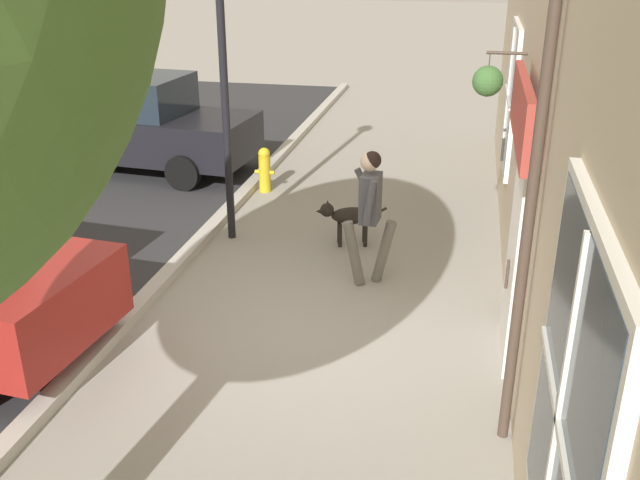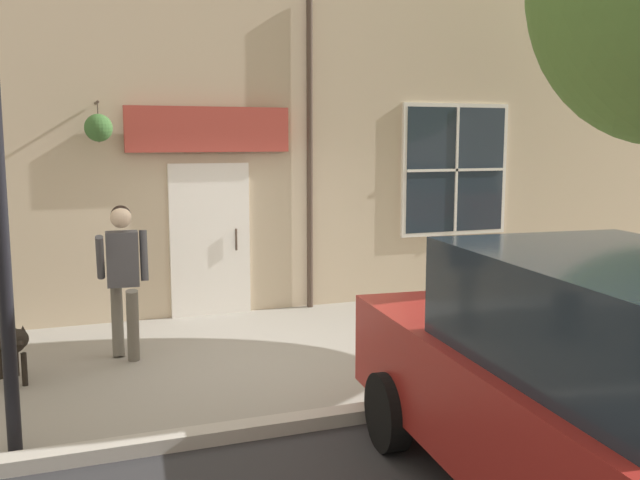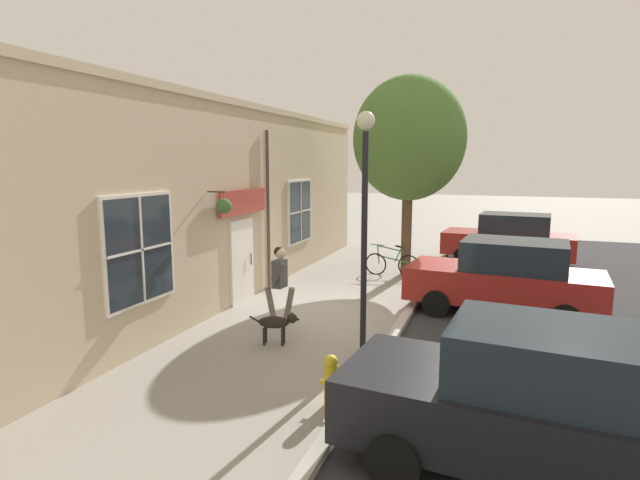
# 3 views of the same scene
# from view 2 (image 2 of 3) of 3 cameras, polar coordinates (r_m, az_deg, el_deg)

# --- Properties ---
(ground_plane) EXTENTS (90.00, 90.00, 0.00)m
(ground_plane) POSITION_cam_2_polar(r_m,az_deg,el_deg) (8.10, -4.36, -9.38)
(ground_plane) COLOR gray
(storefront_facade) EXTENTS (0.95, 18.00, 5.01)m
(storefront_facade) POSITION_cam_2_polar(r_m,az_deg,el_deg) (9.99, -8.35, 8.45)
(storefront_facade) COLOR #C6B293
(storefront_facade) RESTS_ON ground_plane
(pedestrian_walking) EXTENTS (0.67, 0.57, 1.72)m
(pedestrian_walking) POSITION_cam_2_polar(r_m,az_deg,el_deg) (8.09, -15.50, -2.11)
(pedestrian_walking) COLOR #6B665B
(pedestrian_walking) RESTS_ON ground_plane
(dog_on_leash) EXTENTS (0.99, 0.40, 0.66)m
(dog_on_leash) POSITION_cam_2_polar(r_m,az_deg,el_deg) (7.76, -23.44, -7.49)
(dog_on_leash) COLOR black
(dog_on_leash) RESTS_ON ground_plane
(leaning_bicycle) EXTENTS (1.74, 0.19, 1.00)m
(leaning_bicycle) POSITION_cam_2_polar(r_m,az_deg,el_deg) (9.32, 22.03, -5.20)
(leaning_bicycle) COLOR black
(leaning_bicycle) RESTS_ON ground_plane
(parked_car_mid_block) EXTENTS (4.44, 2.23, 1.75)m
(parked_car_mid_block) POSITION_cam_2_polar(r_m,az_deg,el_deg) (4.83, 21.71, -11.23)
(parked_car_mid_block) COLOR maroon
(parked_car_mid_block) RESTS_ON ground_plane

